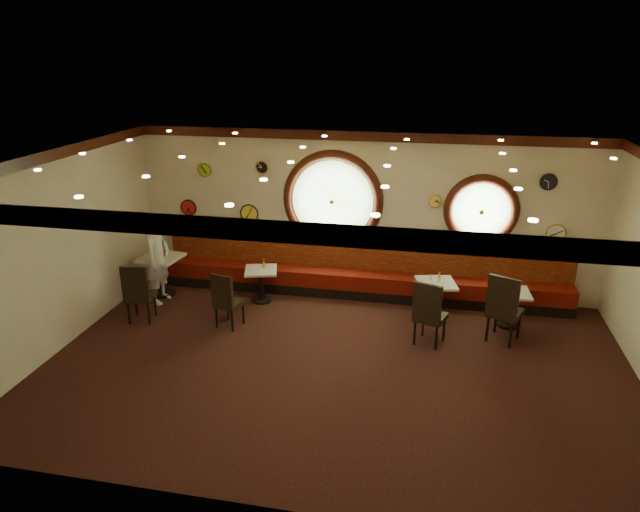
{
  "coord_description": "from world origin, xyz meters",
  "views": [
    {
      "loc": [
        1.29,
        -7.61,
        4.65
      ],
      "look_at": [
        -0.41,
        0.8,
        1.5
      ],
      "focal_mm": 32.0,
      "sensor_mm": 36.0,
      "label": 1
    }
  ],
  "objects_px": {
    "condiment_b_pepper": "(260,267)",
    "condiment_c_bottle": "(439,277)",
    "condiment_a_salt": "(157,253)",
    "condiment_b_bottle": "(264,263)",
    "condiment_c_salt": "(431,277)",
    "condiment_d_pepper": "(517,290)",
    "condiment_a_pepper": "(159,255)",
    "condiment_c_pepper": "(439,280)",
    "condiment_a_bottle": "(165,253)",
    "chair_a": "(138,290)",
    "condiment_d_salt": "(505,286)",
    "table_b": "(261,281)",
    "table_a": "(162,271)",
    "condiment_d_bottle": "(515,286)",
    "table_d": "(510,304)",
    "condiment_b_salt": "(259,267)",
    "chair_b": "(226,297)",
    "chair_c": "(429,310)",
    "table_c": "(435,296)",
    "chair_d": "(504,305)",
    "waiter": "(158,259)"
  },
  "relations": [
    {
      "from": "condiment_a_pepper",
      "to": "condiment_c_bottle",
      "type": "height_order",
      "value": "condiment_a_pepper"
    },
    {
      "from": "chair_a",
      "to": "condiment_d_salt",
      "type": "height_order",
      "value": "chair_a"
    },
    {
      "from": "chair_a",
      "to": "condiment_c_pepper",
      "type": "distance_m",
      "value": 5.33
    },
    {
      "from": "condiment_a_pepper",
      "to": "waiter",
      "type": "bearing_deg",
      "value": -69.65
    },
    {
      "from": "chair_a",
      "to": "condiment_c_bottle",
      "type": "xyz_separation_m",
      "value": [
        5.2,
        1.25,
        0.18
      ]
    },
    {
      "from": "table_a",
      "to": "condiment_d_bottle",
      "type": "distance_m",
      "value": 6.65
    },
    {
      "from": "chair_c",
      "to": "condiment_c_bottle",
      "type": "relative_size",
      "value": 4.33
    },
    {
      "from": "table_c",
      "to": "chair_d",
      "type": "xyz_separation_m",
      "value": [
        1.1,
        -0.67,
        0.24
      ]
    },
    {
      "from": "condiment_b_salt",
      "to": "condiment_c_bottle",
      "type": "relative_size",
      "value": 0.55
    },
    {
      "from": "chair_a",
      "to": "condiment_a_bottle",
      "type": "height_order",
      "value": "chair_a"
    },
    {
      "from": "table_a",
      "to": "table_d",
      "type": "bearing_deg",
      "value": -0.53
    },
    {
      "from": "table_d",
      "to": "condiment_a_salt",
      "type": "distance_m",
      "value": 6.7
    },
    {
      "from": "chair_a",
      "to": "condiment_a_salt",
      "type": "xyz_separation_m",
      "value": [
        -0.23,
        1.26,
        0.23
      ]
    },
    {
      "from": "condiment_c_salt",
      "to": "condiment_d_pepper",
      "type": "relative_size",
      "value": 0.94
    },
    {
      "from": "chair_c",
      "to": "condiment_d_pepper",
      "type": "relative_size",
      "value": 6.61
    },
    {
      "from": "condiment_a_pepper",
      "to": "condiment_b_pepper",
      "type": "distance_m",
      "value": 1.99
    },
    {
      "from": "condiment_c_pepper",
      "to": "condiment_d_bottle",
      "type": "relative_size",
      "value": 0.55
    },
    {
      "from": "condiment_d_salt",
      "to": "condiment_b_pepper",
      "type": "height_order",
      "value": "condiment_d_salt"
    },
    {
      "from": "chair_b",
      "to": "chair_c",
      "type": "distance_m",
      "value": 3.46
    },
    {
      "from": "condiment_d_salt",
      "to": "condiment_d_bottle",
      "type": "bearing_deg",
      "value": -15.81
    },
    {
      "from": "condiment_b_salt",
      "to": "condiment_c_salt",
      "type": "distance_m",
      "value": 3.24
    },
    {
      "from": "condiment_d_salt",
      "to": "condiment_b_bottle",
      "type": "bearing_deg",
      "value": 178.07
    },
    {
      "from": "condiment_a_salt",
      "to": "condiment_b_pepper",
      "type": "height_order",
      "value": "condiment_a_salt"
    },
    {
      "from": "condiment_d_bottle",
      "to": "condiment_d_pepper",
      "type": "bearing_deg",
      "value": -75.09
    },
    {
      "from": "waiter",
      "to": "table_c",
      "type": "bearing_deg",
      "value": -85.08
    },
    {
      "from": "table_c",
      "to": "condiment_b_bottle",
      "type": "xyz_separation_m",
      "value": [
        -3.25,
        0.21,
        0.29
      ]
    },
    {
      "from": "table_b",
      "to": "condiment_d_salt",
      "type": "relative_size",
      "value": 7.84
    },
    {
      "from": "table_a",
      "to": "chair_a",
      "type": "distance_m",
      "value": 1.23
    },
    {
      "from": "condiment_d_salt",
      "to": "condiment_c_bottle",
      "type": "distance_m",
      "value": 1.14
    },
    {
      "from": "table_a",
      "to": "condiment_a_bottle",
      "type": "height_order",
      "value": "condiment_a_bottle"
    },
    {
      "from": "condiment_b_pepper",
      "to": "condiment_c_bottle",
      "type": "xyz_separation_m",
      "value": [
        3.36,
        -0.06,
        0.1
      ]
    },
    {
      "from": "condiment_d_salt",
      "to": "condiment_a_bottle",
      "type": "relative_size",
      "value": 0.66
    },
    {
      "from": "condiment_b_salt",
      "to": "condiment_b_pepper",
      "type": "bearing_deg",
      "value": 28.82
    },
    {
      "from": "condiment_a_pepper",
      "to": "condiment_c_pepper",
      "type": "height_order",
      "value": "condiment_a_pepper"
    },
    {
      "from": "condiment_b_salt",
      "to": "chair_d",
      "type": "bearing_deg",
      "value": -10.21
    },
    {
      "from": "table_d",
      "to": "chair_a",
      "type": "relative_size",
      "value": 0.98
    },
    {
      "from": "chair_c",
      "to": "condiment_a_salt",
      "type": "bearing_deg",
      "value": -172.05
    },
    {
      "from": "condiment_d_bottle",
      "to": "condiment_b_salt",
      "type": "bearing_deg",
      "value": 178.71
    },
    {
      "from": "chair_a",
      "to": "condiment_a_bottle",
      "type": "bearing_deg",
      "value": 84.93
    },
    {
      "from": "chair_b",
      "to": "condiment_d_pepper",
      "type": "relative_size",
      "value": 6.01
    },
    {
      "from": "condiment_b_bottle",
      "to": "condiment_c_bottle",
      "type": "relative_size",
      "value": 1.13
    },
    {
      "from": "chair_b",
      "to": "condiment_b_salt",
      "type": "distance_m",
      "value": 1.23
    },
    {
      "from": "table_b",
      "to": "condiment_c_pepper",
      "type": "relative_size",
      "value": 8.2
    },
    {
      "from": "table_d",
      "to": "condiment_c_pepper",
      "type": "relative_size",
      "value": 7.42
    },
    {
      "from": "condiment_a_pepper",
      "to": "condiment_b_bottle",
      "type": "relative_size",
      "value": 0.54
    },
    {
      "from": "chair_d",
      "to": "chair_a",
      "type": "bearing_deg",
      "value": -150.91
    },
    {
      "from": "condiment_c_pepper",
      "to": "condiment_a_bottle",
      "type": "bearing_deg",
      "value": 179.35
    },
    {
      "from": "condiment_b_salt",
      "to": "condiment_a_pepper",
      "type": "distance_m",
      "value": 1.97
    },
    {
      "from": "condiment_a_salt",
      "to": "condiment_b_bottle",
      "type": "xyz_separation_m",
      "value": [
        2.13,
        0.13,
        -0.1
      ]
    },
    {
      "from": "table_a",
      "to": "condiment_b_pepper",
      "type": "height_order",
      "value": "table_a"
    }
  ]
}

